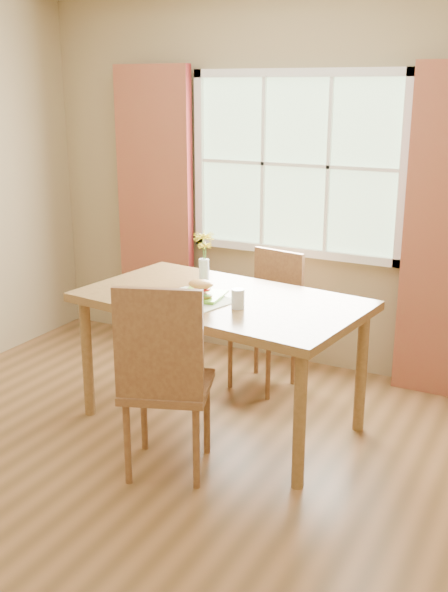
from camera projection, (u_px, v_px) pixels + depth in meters
room at (153, 233)px, 3.41m from camera, size 4.24×3.84×2.74m
window at (296, 165)px, 4.95m from camera, size 1.62×0.06×1.32m
curtain_left at (155, 210)px, 5.50m from camera, size 0.65×0.08×2.20m
dining_table at (221, 310)px, 4.19m from camera, size 1.80×1.15×0.83m
chair_near at (163, 374)px, 3.61m from camera, size 0.59×0.59×1.10m
chair_far at (269, 313)px, 4.84m from camera, size 0.46×0.46×0.95m
placemat at (193, 299)px, 4.11m from camera, size 0.52×0.43×0.01m
plate at (202, 296)px, 4.13m from camera, size 0.29×0.29×0.01m
croissant_sandwich at (201, 290)px, 4.05m from camera, size 0.17×0.13×0.12m
water_glass at (238, 299)px, 3.94m from camera, size 0.08×0.08×0.11m
flower_vase at (204, 254)px, 4.38m from camera, size 0.14×0.14×0.34m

